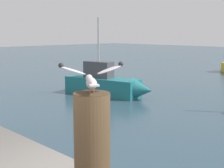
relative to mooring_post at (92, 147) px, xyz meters
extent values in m
cylinder|color=#4C3823|center=(0.00, 0.00, 0.00)|extent=(0.33, 0.33, 0.99)
cylinder|color=tan|center=(0.02, 0.01, 0.51)|extent=(0.01, 0.01, 0.04)
cylinder|color=tan|center=(0.00, -0.02, 0.51)|extent=(0.01, 0.01, 0.04)
ellipsoid|color=silver|center=(0.00, 0.00, 0.58)|extent=(0.24, 0.20, 0.10)
sphere|color=silver|center=(-0.11, 0.07, 0.61)|extent=(0.06, 0.06, 0.06)
cone|color=gold|center=(-0.16, 0.10, 0.60)|extent=(0.05, 0.04, 0.02)
cube|color=silver|center=(0.12, -0.08, 0.59)|extent=(0.10, 0.10, 0.01)
ellipsoid|color=silver|center=(0.09, 0.13, 0.70)|extent=(0.22, 0.25, 0.09)
sphere|color=#272727|center=(0.15, 0.21, 0.74)|extent=(0.04, 0.04, 0.04)
ellipsoid|color=silver|center=(-0.07, -0.14, 0.70)|extent=(0.22, 0.25, 0.09)
sphere|color=#272727|center=(-0.13, -0.22, 0.74)|extent=(0.04, 0.04, 0.04)
cube|color=#1E7075|center=(-9.16, 8.61, -1.59)|extent=(3.90, 1.91, 0.84)
cone|color=#1E7075|center=(-7.06, 9.08, -1.54)|extent=(1.20, 1.20, 1.00)
cube|color=#47474C|center=(-9.36, 8.56, -0.78)|extent=(1.50, 0.92, 0.78)
cylinder|color=#A5A5A8|center=(-9.36, 8.56, 0.65)|extent=(0.08, 0.08, 2.08)
camera|label=1|loc=(2.08, -1.80, 1.02)|focal=51.65mm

